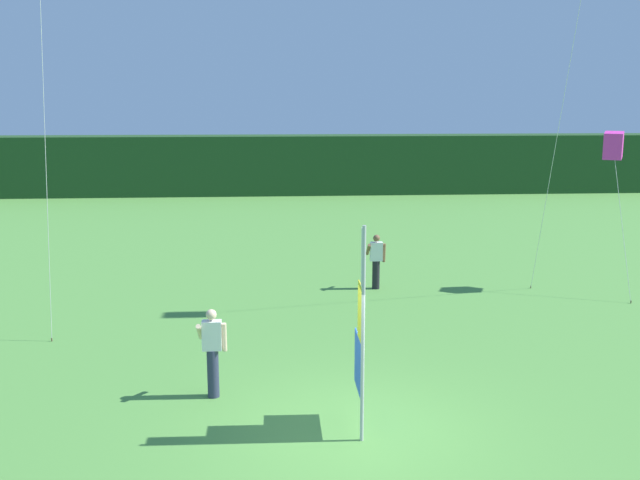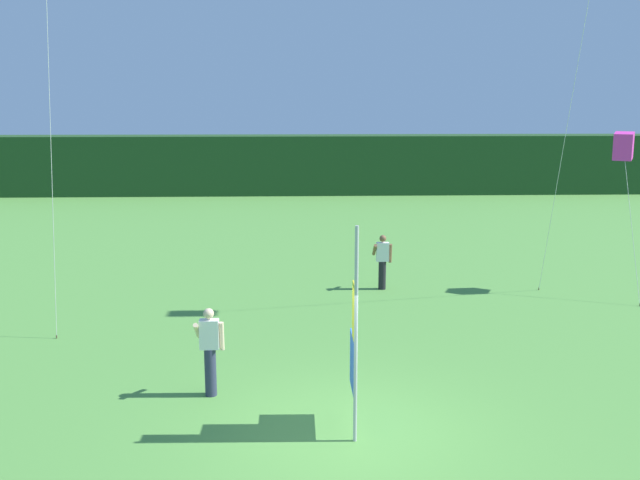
% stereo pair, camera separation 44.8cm
% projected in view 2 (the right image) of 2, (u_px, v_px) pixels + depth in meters
% --- Properties ---
extents(ground_plane, '(120.00, 120.00, 0.00)m').
position_uv_depth(ground_plane, '(344.00, 432.00, 11.86)').
color(ground_plane, '#518E3D').
extents(distant_treeline, '(80.00, 2.40, 3.38)m').
position_uv_depth(distant_treeline, '(308.00, 165.00, 40.87)').
color(distant_treeline, '#1E421E').
rests_on(distant_treeline, ground).
extents(banner_flag, '(0.06, 1.03, 3.61)m').
position_uv_depth(banner_flag, '(354.00, 335.00, 11.51)').
color(banner_flag, '#B7B7BC').
rests_on(banner_flag, ground).
extents(person_near_banner, '(0.55, 0.48, 1.62)m').
position_uv_depth(person_near_banner, '(382.00, 260.00, 20.54)').
color(person_near_banner, black).
rests_on(person_near_banner, ground).
extents(person_mid_field, '(0.55, 0.48, 1.72)m').
position_uv_depth(person_mid_field, '(210.00, 349.00, 13.16)').
color(person_mid_field, '#2D334C').
rests_on(person_mid_field, ground).
extents(kite_magenta_box_0, '(0.73, 1.96, 4.61)m').
position_uv_depth(kite_magenta_box_0, '(623.00, 146.00, 19.69)').
color(kite_magenta_box_0, brown).
rests_on(kite_magenta_box_0, ground).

